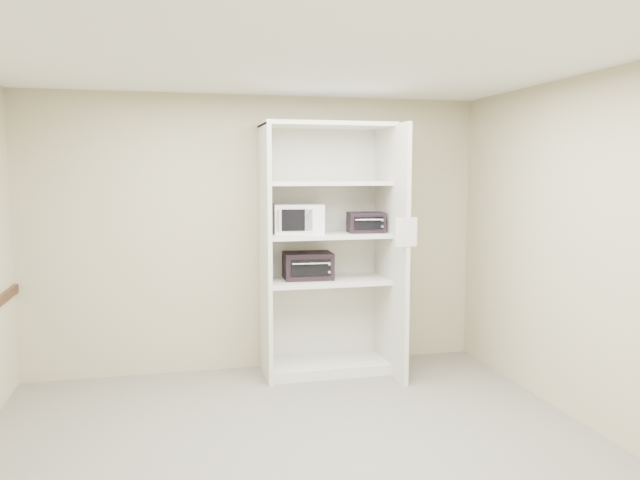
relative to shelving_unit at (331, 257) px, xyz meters
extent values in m
cube|color=#625F56|center=(-0.67, -1.70, -1.13)|extent=(4.50, 4.00, 0.01)
cube|color=white|center=(-0.67, -1.70, 1.57)|extent=(4.50, 4.00, 0.01)
cube|color=tan|center=(-0.67, 0.30, 0.22)|extent=(4.50, 0.02, 2.70)
cube|color=tan|center=(-0.67, -3.70, 0.22)|extent=(4.50, 0.02, 2.70)
cube|color=tan|center=(1.58, -1.70, 0.22)|extent=(0.02, 4.00, 2.70)
cube|color=silver|center=(-0.65, -0.02, 0.07)|extent=(0.04, 0.60, 2.40)
cube|color=silver|center=(0.55, -0.17, 0.07)|extent=(0.04, 0.90, 2.40)
cube|color=silver|center=(-0.05, 0.28, 0.07)|extent=(1.24, 0.02, 2.40)
cube|color=silver|center=(-0.05, 0.00, -1.08)|extent=(1.16, 0.56, 0.10)
cube|color=silver|center=(-0.05, 0.00, -0.23)|extent=(1.16, 0.56, 0.04)
cube|color=silver|center=(-0.05, 0.00, 0.22)|extent=(1.16, 0.56, 0.04)
cube|color=silver|center=(-0.05, 0.00, 0.72)|extent=(1.16, 0.56, 0.04)
cube|color=silver|center=(-0.05, 0.00, 1.27)|extent=(1.24, 0.60, 0.04)
cube|color=white|center=(-0.31, 0.04, 0.38)|extent=(0.51, 0.41, 0.28)
cube|color=black|center=(0.34, -0.04, 0.34)|extent=(0.37, 0.29, 0.20)
cube|color=black|center=(-0.22, 0.05, -0.08)|extent=(0.49, 0.38, 0.26)
cube|color=white|center=(0.53, -0.63, 0.29)|extent=(0.20, 0.01, 0.25)
camera|label=1|loc=(-1.51, -5.82, 0.81)|focal=35.00mm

